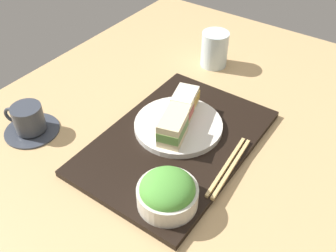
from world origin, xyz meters
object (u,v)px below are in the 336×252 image
Objects in this scene: drinking_glass at (215,49)px; salad_bowl at (167,192)px; sandwich_middle at (179,115)px; sandwich_plate at (178,125)px; coffee_cup at (29,121)px; chopsticks_pair at (229,167)px; sandwich_near at (172,129)px; sandwich_far at (185,101)px.

salad_bowl is at bearing -159.50° from drinking_glass.
drinking_glass is (30.34, 8.16, -0.22)cm from sandwich_middle.
sandwich_middle is at bearing 0.00° from sandwich_plate.
salad_bowl is 38.38cm from coffee_cup.
coffee_cup is 53.35cm from drinking_glass.
drinking_glass is at bearing -22.01° from coffee_cup.
sandwich_middle is 16.39cm from chopsticks_pair.
chopsticks_pair is 1.47× the size of coffee_cup.
sandwich_middle is 0.86× the size of drinking_glass.
sandwich_plate is at bearing 73.89° from chopsticks_pair.
sandwich_plate is at bearing 17.79° from sandwich_near.
coffee_cup reaches higher than sandwich_plate.
sandwich_middle reaches higher than sandwich_plate.
sandwich_middle reaches higher than coffee_cup.
chopsticks_pair is (-4.45, -15.41, -3.35)cm from sandwich_middle.
sandwich_middle is at bearing -164.94° from drinking_glass.
coffee_cup is at bearing 124.15° from sandwich_plate.
coffee_cup is (-14.64, 43.55, 1.17)cm from chopsticks_pair.
sandwich_plate is 34.02cm from coffee_cup.
sandwich_far is at bearing 17.79° from sandwich_near.
chopsticks_pair is 45.96cm from coffee_cup.
coffee_cup is at bearing 108.58° from chopsticks_pair.
drinking_glass is (49.43, -19.98, 1.96)cm from coffee_cup.
salad_bowl is 52.45cm from drinking_glass.
coffee_cup is (-0.30, 38.35, -1.50)cm from salad_bowl.
sandwich_plate is 2.33× the size of sandwich_middle.
sandwich_far is 0.77× the size of salad_bowl.
sandwich_plate is 2.40× the size of sandwich_near.
chopsticks_pair is (-4.45, -15.41, -0.34)cm from sandwich_plate.
sandwich_near reaches higher than chopsticks_pair.
drinking_glass is at bearing 15.06° from sandwich_middle.
sandwich_middle is at bearing -55.85° from coffee_cup.
sandwich_near is at bearing 92.38° from chopsticks_pair.
sandwich_far is at bearing 17.79° from sandwich_plate.
salad_bowl reaches higher than coffee_cup.
sandwich_near is 33.02cm from coffee_cup.
salad_bowl is (-13.77, -8.59, -1.14)cm from sandwich_near.
sandwich_near is (-5.02, -1.61, 3.47)cm from sandwich_plate.
drinking_glass is at bearing 34.12° from chopsticks_pair.
salad_bowl is (-23.82, -11.82, -0.75)cm from sandwich_far.
salad_bowl is at bearing -153.61° from sandwich_far.
sandwich_near is 10.56cm from sandwich_far.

